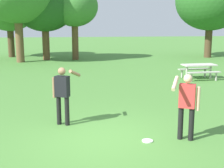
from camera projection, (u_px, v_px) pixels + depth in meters
ground_plane at (100, 139)px, 7.72m from camera, size 120.00×120.00×0.00m
person_thrower at (187, 102)px, 7.50m from camera, size 0.81×0.58×1.64m
person_catcher at (63, 91)px, 8.66m from camera, size 0.81×0.58×1.64m
frisbee at (147, 141)px, 7.58m from camera, size 0.27×0.27×0.03m
picnic_table_near at (199, 68)px, 15.97m from camera, size 1.78×1.51×0.77m
tree_tall_left at (9, 9)px, 25.94m from camera, size 4.46×4.46×5.97m
tree_far_right at (44, 6)px, 23.82m from camera, size 4.70×4.70×6.20m
tree_slender_mid at (74, 7)px, 23.97m from camera, size 3.65×3.65×5.68m
tree_back_left at (211, 1)px, 25.48m from camera, size 5.73×5.73×7.12m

